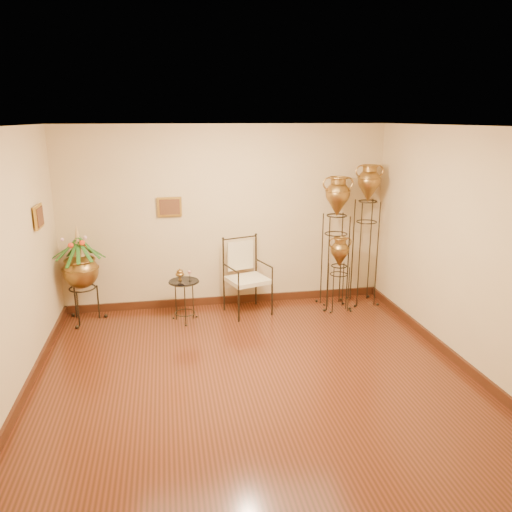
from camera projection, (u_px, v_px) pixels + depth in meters
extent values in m
plane|color=#562214|center=(255.00, 380.00, 5.68)|extent=(5.00, 5.00, 0.00)
cube|color=#3B1B0D|center=(228.00, 300.00, 8.01)|extent=(5.00, 0.04, 0.12)
cube|color=#3B1B0D|center=(23.00, 396.00, 5.23)|extent=(0.04, 5.00, 0.12)
cube|color=#3B1B0D|center=(454.00, 357.00, 6.09)|extent=(0.04, 5.00, 0.12)
cube|color=gold|center=(170.00, 207.00, 7.43)|extent=(0.36, 0.03, 0.29)
cube|color=gold|center=(39.00, 217.00, 6.17)|extent=(0.03, 0.36, 0.29)
cube|color=beige|center=(248.00, 280.00, 7.50)|extent=(0.69, 0.66, 0.06)
cube|color=beige|center=(248.00, 259.00, 7.41)|extent=(0.42, 0.16, 0.45)
cylinder|color=black|center=(184.00, 281.00, 7.17)|extent=(0.43, 0.43, 0.01)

